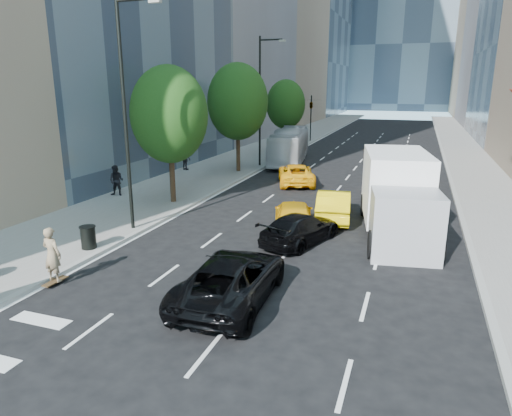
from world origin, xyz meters
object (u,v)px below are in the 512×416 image
at_px(trash_can, 88,238).
at_px(box_truck, 397,195).
at_px(skateboarder, 52,258).
at_px(city_bus, 289,146).
at_px(black_sedan_mercedes, 300,228).
at_px(black_sedan_lincoln, 232,279).

bearing_deg(trash_can, box_truck, 29.32).
bearing_deg(skateboarder, city_bus, -89.04).
xyz_separation_m(skateboarder, city_bus, (0.80, 26.84, 0.51)).
bearing_deg(trash_can, black_sedan_mercedes, 26.57).
xyz_separation_m(skateboarder, box_truck, (10.54, 9.46, 0.88)).
bearing_deg(trash_can, black_sedan_lincoln, -16.31).
bearing_deg(skateboarder, black_sedan_mercedes, -132.02).
height_order(black_sedan_mercedes, city_bus, city_bus).
bearing_deg(trash_can, city_bus, 85.69).
relative_size(skateboarder, city_bus, 0.18).
xyz_separation_m(city_bus, trash_can, (-1.80, -23.86, -0.86)).
distance_m(city_bus, trash_can, 23.94).
xyz_separation_m(city_bus, box_truck, (9.74, -17.38, 0.38)).
bearing_deg(black_sedan_mercedes, skateboarder, 63.29).
bearing_deg(box_truck, black_sedan_lincoln, -126.86).
bearing_deg(box_truck, city_bus, 109.86).
relative_size(black_sedan_mercedes, trash_can, 4.99).
distance_m(black_sedan_mercedes, trash_can, 8.72).
relative_size(black_sedan_lincoln, box_truck, 0.68).
bearing_deg(city_bus, black_sedan_mercedes, -82.15).
bearing_deg(black_sedan_mercedes, city_bus, -55.29).
height_order(black_sedan_lincoln, box_truck, box_truck).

